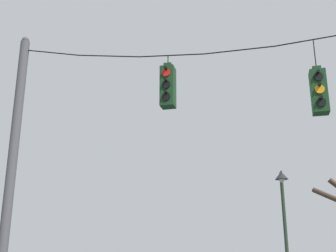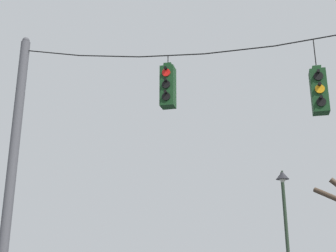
{
  "view_description": "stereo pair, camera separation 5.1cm",
  "coord_description": "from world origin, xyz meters",
  "px_view_note": "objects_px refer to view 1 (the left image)",
  "views": [
    {
      "loc": [
        0.54,
        -9.29,
        1.88
      ],
      "look_at": [
        -1.75,
        -0.04,
        4.76
      ],
      "focal_mm": 45.0,
      "sensor_mm": 36.0,
      "label": 1
    },
    {
      "loc": [
        0.58,
        -9.28,
        1.88
      ],
      "look_at": [
        -1.75,
        -0.04,
        4.76
      ],
      "focal_mm": 45.0,
      "sensor_mm": 36.0,
      "label": 2
    }
  ],
  "objects_px": {
    "traffic_light_near_right_pole": "(319,91)",
    "street_lamp": "(284,208)",
    "traffic_light_near_left_pole": "(168,86)",
    "utility_pole_left": "(11,173)"
  },
  "relations": [
    {
      "from": "traffic_light_near_right_pole",
      "to": "traffic_light_near_left_pole",
      "type": "bearing_deg",
      "value": 180.0
    },
    {
      "from": "traffic_light_near_right_pole",
      "to": "street_lamp",
      "type": "distance_m",
      "value": 6.27
    },
    {
      "from": "traffic_light_near_right_pole",
      "to": "street_lamp",
      "type": "height_order",
      "value": "traffic_light_near_right_pole"
    },
    {
      "from": "traffic_light_near_left_pole",
      "to": "street_lamp",
      "type": "relative_size",
      "value": 0.29
    },
    {
      "from": "traffic_light_near_right_pole",
      "to": "street_lamp",
      "type": "bearing_deg",
      "value": 97.79
    },
    {
      "from": "utility_pole_left",
      "to": "street_lamp",
      "type": "xyz_separation_m",
      "value": [
        6.73,
        5.91,
        -0.44
      ]
    },
    {
      "from": "utility_pole_left",
      "to": "traffic_light_near_left_pole",
      "type": "xyz_separation_m",
      "value": [
        4.09,
        0.0,
        1.95
      ]
    },
    {
      "from": "traffic_light_near_right_pole",
      "to": "street_lamp",
      "type": "xyz_separation_m",
      "value": [
        -0.81,
        5.91,
        -1.94
      ]
    },
    {
      "from": "traffic_light_near_right_pole",
      "to": "utility_pole_left",
      "type": "bearing_deg",
      "value": -180.0
    },
    {
      "from": "traffic_light_near_left_pole",
      "to": "traffic_light_near_right_pole",
      "type": "xyz_separation_m",
      "value": [
        3.45,
        -0.0,
        -0.45
      ]
    }
  ]
}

